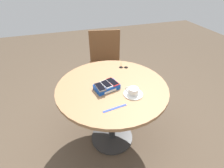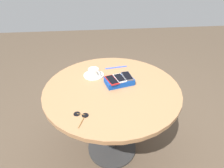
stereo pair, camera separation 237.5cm
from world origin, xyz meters
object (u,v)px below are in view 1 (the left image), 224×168
round_table (112,96)px  phone_red (113,82)px  chair_near_window (106,64)px  saucer (133,94)px  phone_box (107,87)px  coffee_cup (133,91)px  lanyard_strap (115,108)px  sunglasses (123,67)px  phone_white (106,84)px  phone_gray (100,87)px

round_table → phone_red: bearing=-65.6°
phone_red → chair_near_window: size_ratio=0.16×
round_table → saucer: size_ratio=6.13×
phone_box → coffee_cup: bearing=-36.7°
round_table → lanyard_strap: (-0.07, -0.29, 0.12)m
coffee_cup → sunglasses: size_ratio=0.72×
phone_white → lanyard_strap: 0.27m
chair_near_window → phone_red: bearing=-101.5°
coffee_cup → chair_near_window: 1.07m
phone_red → phone_white: bearing=-164.5°
phone_white → lanyard_strap: size_ratio=0.67×
phone_gray → phone_red: size_ratio=0.95×
lanyard_strap → coffee_cup: bearing=31.0°
round_table → coffee_cup: bearing=-52.8°
phone_white → coffee_cup: coffee_cup is taller
saucer → chair_near_window: (0.05, 1.04, -0.25)m
phone_white → chair_near_window: chair_near_window is taller
round_table → phone_gray: 0.22m
round_table → sunglasses: size_ratio=7.31×
round_table → coffee_cup: coffee_cup is taller
phone_gray → chair_near_window: chair_near_window is taller
coffee_cup → saucer: bearing=-46.3°
saucer → chair_near_window: 1.07m
phone_white → sunglasses: (0.28, 0.32, -0.05)m
phone_box → chair_near_window: bearing=74.9°
chair_near_window → phone_white: bearing=-105.3°
sunglasses → chair_near_window: size_ratio=0.15×
phone_red → saucer: (0.13, -0.16, -0.05)m
phone_box → phone_gray: phone_gray is taller
phone_red → sunglasses: bearing=54.7°
round_table → saucer: saucer is taller
phone_white → sunglasses: phone_white is taller
phone_red → coffee_cup: coffee_cup is taller
phone_box → chair_near_window: chair_near_window is taller
phone_box → saucer: size_ratio=1.41×
phone_gray → phone_white: same height
phone_red → lanyard_strap: bearing=-104.8°
saucer → phone_box: bearing=143.2°
round_table → phone_white: phone_white is taller
phone_white → saucer: bearing=-37.0°
saucer → coffee_cup: bearing=133.7°
round_table → phone_red: size_ratio=6.90×
saucer → chair_near_window: chair_near_window is taller
phone_red → coffee_cup: bearing=-52.1°
chair_near_window → coffee_cup: bearing=-92.9°
sunglasses → chair_near_window: 0.62m
phone_box → sunglasses: phone_box is taller
sunglasses → phone_gray: bearing=-134.8°
phone_box → sunglasses: bearing=49.4°
phone_box → coffee_cup: coffee_cup is taller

